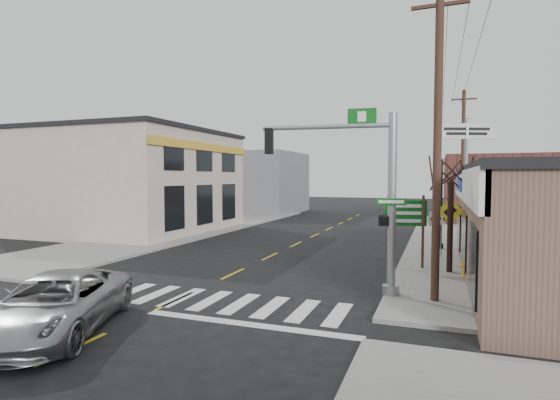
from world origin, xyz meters
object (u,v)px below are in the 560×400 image
(fire_hydrant, at_px, (465,267))
(dance_center_sign, at_px, (466,149))
(utility_pole_far, at_px, (463,157))
(lamp_post, at_px, (443,194))
(guide_sign, at_px, (405,221))
(utility_pole_near, at_px, (437,141))
(traffic_signal_pole, at_px, (370,184))
(bare_tree, at_px, (451,165))
(suv, at_px, (55,304))

(fire_hydrant, distance_m, dance_center_sign, 11.34)
(utility_pole_far, bearing_deg, dance_center_sign, -94.07)
(lamp_post, xyz_separation_m, dance_center_sign, (1.26, 3.63, 2.50))
(fire_hydrant, xyz_separation_m, dance_center_sign, (0.50, 10.20, 4.91))
(guide_sign, distance_m, utility_pole_near, 5.68)
(guide_sign, height_order, lamp_post, lamp_post)
(dance_center_sign, bearing_deg, traffic_signal_pole, -126.83)
(traffic_signal_pole, xyz_separation_m, utility_pole_near, (1.99, -0.23, 1.27))
(fire_hydrant, xyz_separation_m, bare_tree, (-0.50, 0.89, 3.75))
(traffic_signal_pole, relative_size, utility_pole_near, 0.63)
(dance_center_sign, bearing_deg, utility_pole_near, -118.56)
(fire_hydrant, bearing_deg, utility_pole_far, 87.89)
(guide_sign, height_order, fire_hydrant, guide_sign)
(fire_hydrant, height_order, bare_tree, bare_tree)
(traffic_signal_pole, distance_m, bare_tree, 4.90)
(fire_hydrant, relative_size, lamp_post, 0.14)
(fire_hydrant, distance_m, utility_pole_near, 5.69)
(utility_pole_far, bearing_deg, suv, -114.20)
(suv, relative_size, utility_pole_far, 0.52)
(dance_center_sign, height_order, utility_pole_far, utility_pole_far)
(utility_pole_near, bearing_deg, utility_pole_far, 87.17)
(guide_sign, bearing_deg, dance_center_sign, 60.80)
(lamp_post, relative_size, utility_pole_far, 0.48)
(fire_hydrant, height_order, lamp_post, lamp_post)
(lamp_post, bearing_deg, bare_tree, -93.53)
(suv, relative_size, dance_center_sign, 0.73)
(suv, distance_m, lamp_post, 18.27)
(bare_tree, distance_m, utility_pole_far, 16.45)
(dance_center_sign, distance_m, bare_tree, 9.44)
(lamp_post, distance_m, bare_tree, 5.84)
(guide_sign, relative_size, utility_pole_far, 0.30)
(traffic_signal_pole, height_order, guide_sign, traffic_signal_pole)
(guide_sign, relative_size, lamp_post, 0.61)
(traffic_signal_pole, height_order, dance_center_sign, dance_center_sign)
(traffic_signal_pole, distance_m, utility_pole_near, 2.37)
(utility_pole_near, bearing_deg, traffic_signal_pole, 174.99)
(traffic_signal_pole, relative_size, fire_hydrant, 8.38)
(lamp_post, bearing_deg, guide_sign, -111.28)
(fire_hydrant, height_order, utility_pole_far, utility_pole_far)
(suv, relative_size, fire_hydrant, 7.39)
(guide_sign, distance_m, fire_hydrant, 2.95)
(fire_hydrant, bearing_deg, lamp_post, 96.56)
(suv, height_order, dance_center_sign, dance_center_sign)
(bare_tree, xyz_separation_m, utility_pole_far, (1.14, 16.38, 0.98))
(guide_sign, height_order, utility_pole_near, utility_pole_near)
(fire_hydrant, distance_m, utility_pole_far, 17.92)
(bare_tree, bearing_deg, utility_pole_far, 86.02)
(utility_pole_near, bearing_deg, suv, -144.94)
(dance_center_sign, xyz_separation_m, bare_tree, (-1.00, -9.31, -1.17))
(suv, distance_m, utility_pole_far, 28.78)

